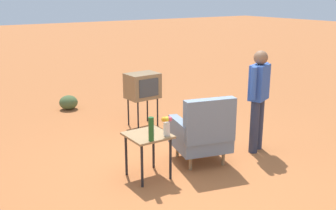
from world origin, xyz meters
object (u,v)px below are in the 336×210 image
(tv_on_stand, at_px, (143,86))
(flower_vase, at_px, (167,125))
(side_table, at_px, (148,141))
(bottle_wine_green, at_px, (151,129))
(armchair, at_px, (203,132))
(bottle_short_clear, at_px, (151,125))
(person_standing, at_px, (258,95))

(tv_on_stand, bearing_deg, flower_vase, 68.11)
(side_table, relative_size, tv_on_stand, 0.61)
(bottle_wine_green, bearing_deg, armchair, -169.43)
(side_table, xyz_separation_m, bottle_short_clear, (-0.09, -0.07, 0.19))
(person_standing, bearing_deg, armchair, -3.48)
(tv_on_stand, bearing_deg, side_table, 61.92)
(person_standing, height_order, bottle_wine_green, person_standing)
(side_table, bearing_deg, bottle_short_clear, -143.10)
(tv_on_stand, relative_size, flower_vase, 3.89)
(side_table, xyz_separation_m, tv_on_stand, (-1.07, -2.01, 0.24))
(tv_on_stand, height_order, person_standing, person_standing)
(armchair, xyz_separation_m, bottle_short_clear, (0.83, -0.12, 0.23))
(bottle_short_clear, bearing_deg, person_standing, 174.56)
(bottle_wine_green, bearing_deg, side_table, -109.98)
(side_table, bearing_deg, person_standing, 176.69)
(flower_vase, bearing_deg, person_standing, -177.88)
(tv_on_stand, bearing_deg, bottle_short_clear, 63.13)
(tv_on_stand, bearing_deg, person_standing, 112.87)
(bottle_wine_green, relative_size, bottle_short_clear, 1.60)
(bottle_wine_green, xyz_separation_m, bottle_short_clear, (-0.17, -0.30, -0.06))
(bottle_wine_green, bearing_deg, person_standing, -176.54)
(side_table, distance_m, person_standing, 2.01)
(bottle_short_clear, bearing_deg, bottle_wine_green, 60.23)
(person_standing, height_order, bottle_short_clear, person_standing)
(side_table, height_order, tv_on_stand, tv_on_stand)
(side_table, distance_m, bottle_short_clear, 0.22)
(person_standing, height_order, flower_vase, person_standing)
(armchair, distance_m, side_table, 0.92)
(bottle_wine_green, distance_m, bottle_short_clear, 0.35)
(tv_on_stand, xyz_separation_m, bottle_wine_green, (1.16, 2.25, 0.01))
(bottle_wine_green, relative_size, flower_vase, 1.21)
(bottle_short_clear, xyz_separation_m, flower_vase, (-0.11, 0.24, 0.05))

